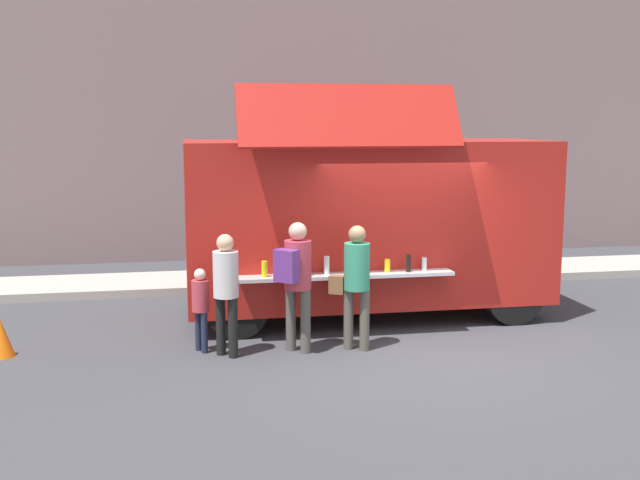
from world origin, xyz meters
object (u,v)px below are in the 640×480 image
object	(u,v)px
traffic_cone_orange	(0,336)
trash_bin	(534,255)
customer_mid_with_backpack	(296,274)
customer_rear_waiting	(226,284)
customer_front_ordering	(356,277)
child_near_queue	(201,302)
food_truck_main	(365,221)

from	to	relation	value
traffic_cone_orange	trash_bin	distance (m)	10.02
traffic_cone_orange	customer_mid_with_backpack	size ratio (longest dim) A/B	0.31
customer_rear_waiting	customer_mid_with_backpack	bearing A→B (deg)	-44.84
customer_front_ordering	child_near_queue	size ratio (longest dim) A/B	1.50
customer_mid_with_backpack	child_near_queue	world-z (taller)	customer_mid_with_backpack
customer_front_ordering	customer_rear_waiting	xyz separation A→B (m)	(-1.74, 0.03, -0.04)
trash_bin	customer_rear_waiting	bearing A→B (deg)	-147.16
customer_mid_with_backpack	customer_rear_waiting	xyz separation A→B (m)	(-0.93, 0.00, -0.10)
customer_rear_waiting	traffic_cone_orange	bearing A→B (deg)	125.27
traffic_cone_orange	trash_bin	xyz separation A→B (m)	(9.35, 3.60, 0.16)
child_near_queue	traffic_cone_orange	bearing A→B (deg)	143.70
customer_front_ordering	customer_mid_with_backpack	world-z (taller)	customer_mid_with_backpack
traffic_cone_orange	customer_rear_waiting	size ratio (longest dim) A/B	0.33
food_truck_main	customer_rear_waiting	bearing A→B (deg)	-141.99
trash_bin	customer_front_ordering	size ratio (longest dim) A/B	0.50
customer_front_ordering	trash_bin	bearing A→B (deg)	-20.28
food_truck_main	customer_mid_with_backpack	world-z (taller)	food_truck_main
traffic_cone_orange	child_near_queue	xyz separation A→B (m)	(2.63, -0.26, 0.41)
trash_bin	customer_mid_with_backpack	world-z (taller)	customer_mid_with_backpack
customer_front_ordering	child_near_queue	distance (m)	2.12
food_truck_main	traffic_cone_orange	bearing A→B (deg)	-166.21
traffic_cone_orange	customer_front_ordering	distance (m)	4.79
food_truck_main	customer_rear_waiting	xyz separation A→B (m)	(-2.32, -1.80, -0.55)
food_truck_main	traffic_cone_orange	distance (m)	5.58
customer_rear_waiting	trash_bin	bearing A→B (deg)	-11.85
customer_front_ordering	child_near_queue	bearing A→B (deg)	110.03
customer_front_ordering	customer_rear_waiting	size ratio (longest dim) A/B	1.04
food_truck_main	traffic_cone_orange	xyz separation A→B (m)	(-5.28, -1.28, -1.26)
customer_rear_waiting	customer_front_ordering	bearing A→B (deg)	-45.61
customer_mid_with_backpack	trash_bin	bearing A→B (deg)	-12.02
customer_front_ordering	child_near_queue	xyz separation A→B (m)	(-2.07, 0.29, -0.33)
traffic_cone_orange	customer_mid_with_backpack	distance (m)	4.01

